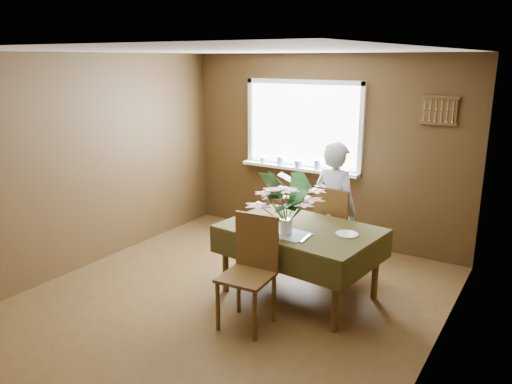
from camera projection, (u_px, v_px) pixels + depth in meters
The scene contains 15 objects.
floor at pixel (228, 302), 5.15m from camera, with size 4.50×4.50×0.00m, color #493319.
ceiling at pixel (224, 51), 4.50m from camera, with size 4.50×4.50×0.00m, color white.
wall_back at pixel (323, 150), 6.67m from camera, with size 4.00×4.00×0.00m, color brown.
wall_front at pixel (9, 263), 2.98m from camera, with size 4.00×4.00×0.00m, color brown.
wall_left at pixel (87, 162), 5.85m from camera, with size 4.50×4.50×0.00m, color brown.
wall_right at pixel (440, 219), 3.81m from camera, with size 4.50×4.50×0.00m, color brown.
window_assembly at pixel (302, 141), 6.75m from camera, with size 1.72×0.20×1.22m.
spoon_rack at pixel (439, 110), 5.75m from camera, with size 0.44×0.05×0.33m.
dining_table at pixel (300, 236), 5.14m from camera, with size 1.66×1.22×0.76m.
chair_far at pixel (336, 227), 5.70m from camera, with size 0.52×0.52×1.04m.
chair_near at pixel (251, 267), 4.63m from camera, with size 0.48×0.48×1.04m.
seated_woman at pixel (335, 209), 5.65m from camera, with size 0.57×0.37×1.55m, color white.
flower_bouquet at pixel (286, 200), 4.83m from camera, with size 0.63×0.63×0.54m.
side_plate at pixel (347, 234), 4.90m from camera, with size 0.22×0.22×0.01m, color white.
table_knife at pixel (305, 238), 4.79m from camera, with size 0.02×0.22×0.00m, color silver.
Camera 1 is at (2.72, -3.82, 2.44)m, focal length 35.00 mm.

